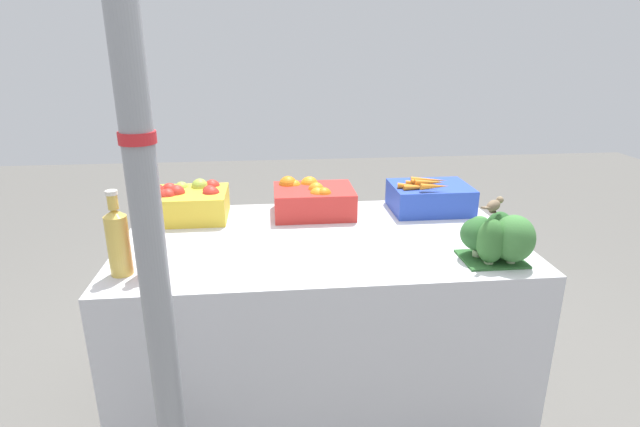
{
  "coord_description": "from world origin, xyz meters",
  "views": [
    {
      "loc": [
        -0.19,
        -1.89,
        1.57
      ],
      "look_at": [
        0.0,
        0.0,
        0.91
      ],
      "focal_mm": 28.0,
      "sensor_mm": 36.0,
      "label": 1
    }
  ],
  "objects_px": {
    "support_pole": "(143,184)",
    "orange_crate": "(313,199)",
    "broccoli_pile": "(496,237)",
    "sparrow_bird": "(494,205)",
    "carrot_crate": "(429,197)",
    "juice_bottle_ruby": "(148,239)",
    "apple_crate": "(186,202)",
    "juice_bottle_golden": "(118,240)"
  },
  "relations": [
    {
      "from": "juice_bottle_golden",
      "to": "orange_crate",
      "type": "bearing_deg",
      "value": 38.79
    },
    {
      "from": "sparrow_bird",
      "to": "juice_bottle_golden",
      "type": "bearing_deg",
      "value": 142.18
    },
    {
      "from": "apple_crate",
      "to": "carrot_crate",
      "type": "height_order",
      "value": "carrot_crate"
    },
    {
      "from": "support_pole",
      "to": "sparrow_bird",
      "type": "relative_size",
      "value": 21.37
    },
    {
      "from": "juice_bottle_ruby",
      "to": "carrot_crate",
      "type": "bearing_deg",
      "value": 25.8
    },
    {
      "from": "apple_crate",
      "to": "juice_bottle_golden",
      "type": "xyz_separation_m",
      "value": [
        -0.13,
        -0.57,
        0.05
      ]
    },
    {
      "from": "apple_crate",
      "to": "sparrow_bird",
      "type": "height_order",
      "value": "sparrow_bird"
    },
    {
      "from": "juice_bottle_golden",
      "to": "sparrow_bird",
      "type": "distance_m",
      "value": 1.3
    },
    {
      "from": "support_pole",
      "to": "carrot_crate",
      "type": "height_order",
      "value": "support_pole"
    },
    {
      "from": "broccoli_pile",
      "to": "juice_bottle_ruby",
      "type": "relative_size",
      "value": 0.8
    },
    {
      "from": "carrot_crate",
      "to": "orange_crate",
      "type": "bearing_deg",
      "value": 179.19
    },
    {
      "from": "orange_crate",
      "to": "carrot_crate",
      "type": "distance_m",
      "value": 0.55
    },
    {
      "from": "orange_crate",
      "to": "juice_bottle_ruby",
      "type": "height_order",
      "value": "juice_bottle_ruby"
    },
    {
      "from": "broccoli_pile",
      "to": "support_pole",
      "type": "bearing_deg",
      "value": -163.02
    },
    {
      "from": "support_pole",
      "to": "broccoli_pile",
      "type": "xyz_separation_m",
      "value": [
        1.12,
        0.34,
        -0.33
      ]
    },
    {
      "from": "support_pole",
      "to": "juice_bottle_ruby",
      "type": "height_order",
      "value": "support_pole"
    },
    {
      "from": "carrot_crate",
      "to": "sparrow_bird",
      "type": "bearing_deg",
      "value": -85.88
    },
    {
      "from": "broccoli_pile",
      "to": "juice_bottle_ruby",
      "type": "distance_m",
      "value": 1.22
    },
    {
      "from": "juice_bottle_golden",
      "to": "juice_bottle_ruby",
      "type": "xyz_separation_m",
      "value": [
        0.1,
        0.0,
        -0.0
      ]
    },
    {
      "from": "orange_crate",
      "to": "sparrow_bird",
      "type": "bearing_deg",
      "value": -44.63
    },
    {
      "from": "apple_crate",
      "to": "juice_bottle_golden",
      "type": "distance_m",
      "value": 0.59
    },
    {
      "from": "carrot_crate",
      "to": "juice_bottle_golden",
      "type": "relative_size",
      "value": 1.21
    },
    {
      "from": "carrot_crate",
      "to": "broccoli_pile",
      "type": "xyz_separation_m",
      "value": [
        0.06,
        -0.58,
        0.03
      ]
    },
    {
      "from": "apple_crate",
      "to": "carrot_crate",
      "type": "relative_size",
      "value": 1.0
    },
    {
      "from": "juice_bottle_golden",
      "to": "juice_bottle_ruby",
      "type": "height_order",
      "value": "same"
    },
    {
      "from": "apple_crate",
      "to": "juice_bottle_ruby",
      "type": "distance_m",
      "value": 0.57
    },
    {
      "from": "carrot_crate",
      "to": "juice_bottle_golden",
      "type": "bearing_deg",
      "value": -155.97
    },
    {
      "from": "apple_crate",
      "to": "orange_crate",
      "type": "bearing_deg",
      "value": 0.03
    },
    {
      "from": "apple_crate",
      "to": "broccoli_pile",
      "type": "relative_size",
      "value": 1.51
    },
    {
      "from": "broccoli_pile",
      "to": "juice_bottle_ruby",
      "type": "bearing_deg",
      "value": 178.9
    },
    {
      "from": "broccoli_pile",
      "to": "sparrow_bird",
      "type": "height_order",
      "value": "sparrow_bird"
    },
    {
      "from": "juice_bottle_golden",
      "to": "carrot_crate",
      "type": "bearing_deg",
      "value": 24.03
    },
    {
      "from": "carrot_crate",
      "to": "juice_bottle_ruby",
      "type": "bearing_deg",
      "value": -154.2
    },
    {
      "from": "support_pole",
      "to": "orange_crate",
      "type": "distance_m",
      "value": 1.12
    },
    {
      "from": "apple_crate",
      "to": "sparrow_bird",
      "type": "xyz_separation_m",
      "value": [
        1.17,
        -0.58,
        0.14
      ]
    },
    {
      "from": "apple_crate",
      "to": "juice_bottle_golden",
      "type": "bearing_deg",
      "value": -103.31
    },
    {
      "from": "support_pole",
      "to": "sparrow_bird",
      "type": "height_order",
      "value": "support_pole"
    },
    {
      "from": "orange_crate",
      "to": "sparrow_bird",
      "type": "relative_size",
      "value": 3.14
    },
    {
      "from": "support_pole",
      "to": "juice_bottle_golden",
      "type": "relative_size",
      "value": 8.24
    },
    {
      "from": "support_pole",
      "to": "apple_crate",
      "type": "bearing_deg",
      "value": 93.85
    },
    {
      "from": "orange_crate",
      "to": "sparrow_bird",
      "type": "xyz_separation_m",
      "value": [
        0.59,
        -0.58,
        0.14
      ]
    },
    {
      "from": "juice_bottle_golden",
      "to": "juice_bottle_ruby",
      "type": "distance_m",
      "value": 0.1
    }
  ]
}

